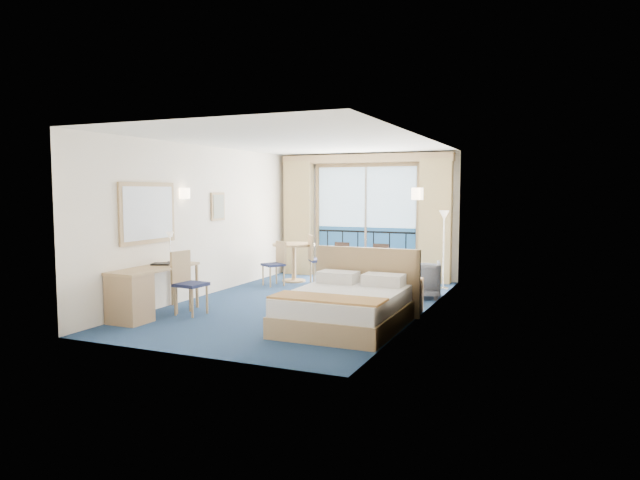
{
  "coord_description": "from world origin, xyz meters",
  "views": [
    {
      "loc": [
        3.97,
        -8.56,
        1.9
      ],
      "look_at": [
        0.21,
        0.2,
        1.07
      ],
      "focal_mm": 32.0,
      "sensor_mm": 36.0,
      "label": 1
    }
  ],
  "objects_px": {
    "desk_chair": "(187,279)",
    "floor_lamp": "(444,230)",
    "armchair": "(420,279)",
    "round_table": "(294,253)",
    "table_chair_b": "(277,261)",
    "nightstand": "(407,296)",
    "desk": "(135,293)",
    "bed": "(346,307)",
    "table_chair_a": "(316,256)"
  },
  "relations": [
    {
      "from": "desk_chair",
      "to": "floor_lamp",
      "type": "bearing_deg",
      "value": -34.94
    },
    {
      "from": "armchair",
      "to": "round_table",
      "type": "distance_m",
      "value": 2.93
    },
    {
      "from": "table_chair_b",
      "to": "round_table",
      "type": "bearing_deg",
      "value": 113.22
    },
    {
      "from": "nightstand",
      "to": "desk",
      "type": "height_order",
      "value": "desk"
    },
    {
      "from": "nightstand",
      "to": "desk_chair",
      "type": "height_order",
      "value": "desk_chair"
    },
    {
      "from": "desk",
      "to": "desk_chair",
      "type": "relative_size",
      "value": 1.63
    },
    {
      "from": "armchair",
      "to": "floor_lamp",
      "type": "relative_size",
      "value": 0.47
    },
    {
      "from": "bed",
      "to": "floor_lamp",
      "type": "relative_size",
      "value": 1.29
    },
    {
      "from": "bed",
      "to": "floor_lamp",
      "type": "distance_m",
      "value": 3.78
    },
    {
      "from": "bed",
      "to": "desk",
      "type": "bearing_deg",
      "value": -163.77
    },
    {
      "from": "floor_lamp",
      "to": "round_table",
      "type": "bearing_deg",
      "value": -174.23
    },
    {
      "from": "round_table",
      "to": "table_chair_a",
      "type": "bearing_deg",
      "value": -6.71
    },
    {
      "from": "table_chair_b",
      "to": "desk_chair",
      "type": "bearing_deg",
      "value": -57.46
    },
    {
      "from": "armchair",
      "to": "desk",
      "type": "distance_m",
      "value": 4.84
    },
    {
      "from": "desk_chair",
      "to": "round_table",
      "type": "relative_size",
      "value": 1.09
    },
    {
      "from": "desk",
      "to": "table_chair_a",
      "type": "xyz_separation_m",
      "value": [
        1.08,
        4.11,
        0.16
      ]
    },
    {
      "from": "armchair",
      "to": "desk",
      "type": "bearing_deg",
      "value": 32.22
    },
    {
      "from": "desk_chair",
      "to": "round_table",
      "type": "height_order",
      "value": "desk_chair"
    },
    {
      "from": "armchair",
      "to": "floor_lamp",
      "type": "distance_m",
      "value": 1.31
    },
    {
      "from": "floor_lamp",
      "to": "table_chair_b",
      "type": "height_order",
      "value": "floor_lamp"
    },
    {
      "from": "nightstand",
      "to": "table_chair_b",
      "type": "distance_m",
      "value": 3.41
    },
    {
      "from": "nightstand",
      "to": "floor_lamp",
      "type": "height_order",
      "value": "floor_lamp"
    },
    {
      "from": "nightstand",
      "to": "table_chair_a",
      "type": "distance_m",
      "value": 3.15
    },
    {
      "from": "floor_lamp",
      "to": "desk_chair",
      "type": "distance_m",
      "value": 4.99
    },
    {
      "from": "desk",
      "to": "desk_chair",
      "type": "height_order",
      "value": "desk_chair"
    },
    {
      "from": "table_chair_a",
      "to": "table_chair_b",
      "type": "height_order",
      "value": "table_chair_a"
    },
    {
      "from": "bed",
      "to": "desk",
      "type": "height_order",
      "value": "bed"
    },
    {
      "from": "armchair",
      "to": "desk",
      "type": "xyz_separation_m",
      "value": [
        -3.37,
        -3.48,
        0.09
      ]
    },
    {
      "from": "floor_lamp",
      "to": "table_chair_b",
      "type": "relative_size",
      "value": 1.72
    },
    {
      "from": "table_chair_a",
      "to": "table_chair_b",
      "type": "distance_m",
      "value": 0.82
    },
    {
      "from": "desk",
      "to": "table_chair_a",
      "type": "height_order",
      "value": "table_chair_a"
    },
    {
      "from": "bed",
      "to": "table_chair_b",
      "type": "distance_m",
      "value": 3.73
    },
    {
      "from": "floor_lamp",
      "to": "nightstand",
      "type": "bearing_deg",
      "value": -92.17
    },
    {
      "from": "table_chair_a",
      "to": "floor_lamp",
      "type": "bearing_deg",
      "value": -116.65
    },
    {
      "from": "armchair",
      "to": "desk",
      "type": "height_order",
      "value": "desk"
    },
    {
      "from": "desk_chair",
      "to": "table_chair_a",
      "type": "distance_m",
      "value": 3.48
    },
    {
      "from": "floor_lamp",
      "to": "table_chair_a",
      "type": "distance_m",
      "value": 2.6
    },
    {
      "from": "table_chair_b",
      "to": "armchair",
      "type": "bearing_deg",
      "value": 31.01
    },
    {
      "from": "armchair",
      "to": "table_chair_a",
      "type": "distance_m",
      "value": 2.39
    },
    {
      "from": "desk",
      "to": "floor_lamp",
      "type": "bearing_deg",
      "value": 51.36
    },
    {
      "from": "bed",
      "to": "table_chair_b",
      "type": "height_order",
      "value": "bed"
    },
    {
      "from": "nightstand",
      "to": "armchair",
      "type": "xyz_separation_m",
      "value": [
        -0.12,
        1.37,
        0.05
      ]
    },
    {
      "from": "round_table",
      "to": "table_chair_a",
      "type": "xyz_separation_m",
      "value": [
        0.54,
        -0.06,
        -0.04
      ]
    },
    {
      "from": "bed",
      "to": "desk",
      "type": "distance_m",
      "value": 3.07
    },
    {
      "from": "armchair",
      "to": "desk",
      "type": "relative_size",
      "value": 0.45
    },
    {
      "from": "round_table",
      "to": "table_chair_a",
      "type": "height_order",
      "value": "table_chair_a"
    },
    {
      "from": "table_chair_b",
      "to": "floor_lamp",
      "type": "bearing_deg",
      "value": 48.97
    },
    {
      "from": "desk_chair",
      "to": "nightstand",
      "type": "bearing_deg",
      "value": -60.26
    },
    {
      "from": "floor_lamp",
      "to": "round_table",
      "type": "xyz_separation_m",
      "value": [
        -3.05,
        -0.31,
        -0.54
      ]
    },
    {
      "from": "round_table",
      "to": "table_chair_b",
      "type": "distance_m",
      "value": 0.59
    }
  ]
}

